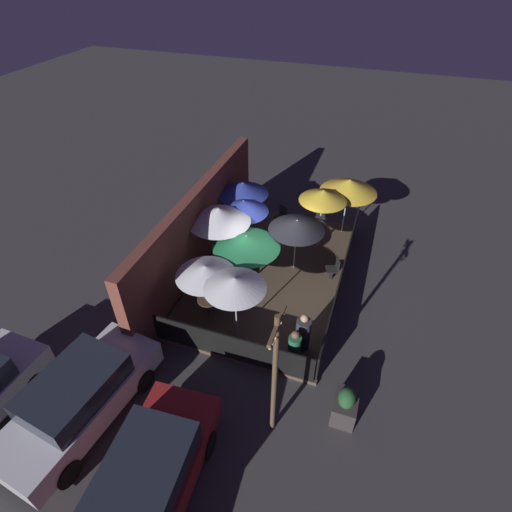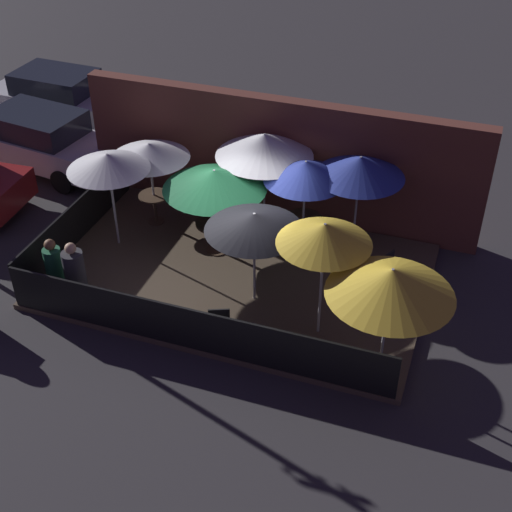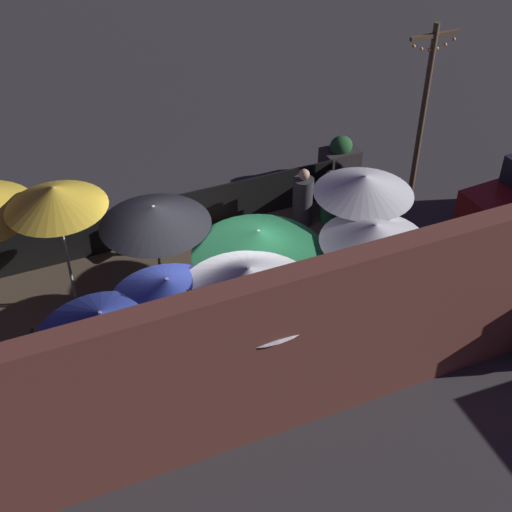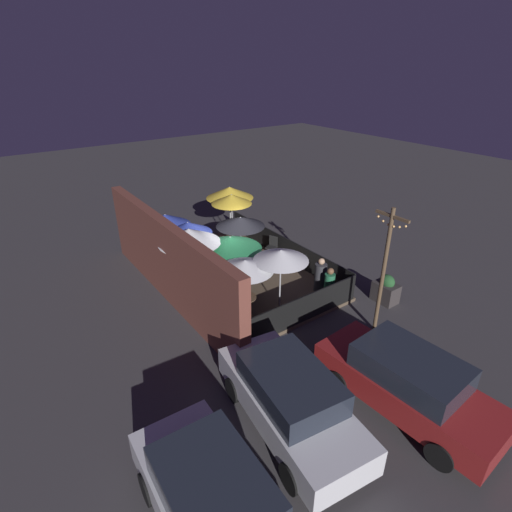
# 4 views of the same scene
# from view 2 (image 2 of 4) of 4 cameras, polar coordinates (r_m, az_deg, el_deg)

# --- Properties ---
(ground_plane) EXTENTS (60.00, 60.00, 0.00)m
(ground_plane) POSITION_cam_2_polar(r_m,az_deg,el_deg) (15.41, -1.42, -1.74)
(ground_plane) COLOR #383538
(patio_deck) EXTENTS (7.91, 5.03, 0.12)m
(patio_deck) POSITION_cam_2_polar(r_m,az_deg,el_deg) (15.38, -1.42, -1.56)
(patio_deck) COLOR brown
(patio_deck) RESTS_ON ground_plane
(building_wall) EXTENTS (9.51, 0.36, 3.01)m
(building_wall) POSITION_cam_2_polar(r_m,az_deg,el_deg) (16.79, 1.83, 7.76)
(building_wall) COLOR brown
(building_wall) RESTS_ON ground_plane
(fence_front) EXTENTS (7.71, 0.05, 0.95)m
(fence_front) POSITION_cam_2_polar(r_m,az_deg,el_deg) (13.29, -5.22, -5.83)
(fence_front) COLOR black
(fence_front) RESTS_ON patio_deck
(fence_side_left) EXTENTS (0.05, 4.83, 0.95)m
(fence_side_left) POSITION_cam_2_polar(r_m,az_deg,el_deg) (16.63, -14.18, 2.67)
(fence_side_left) COLOR black
(fence_side_left) RESTS_ON patio_deck
(patio_umbrella_0) EXTENTS (2.23, 2.23, 2.04)m
(patio_umbrella_0) POSITION_cam_2_polar(r_m,az_deg,el_deg) (15.09, -3.35, 6.14)
(patio_umbrella_0) COLOR #B2B2B7
(patio_umbrella_0) RESTS_ON patio_deck
(patio_umbrella_1) EXTENTS (1.82, 1.82, 2.06)m
(patio_umbrella_1) POSITION_cam_2_polar(r_m,az_deg,el_deg) (16.24, -8.53, 8.33)
(patio_umbrella_1) COLOR #B2B2B7
(patio_umbrella_1) RESTS_ON patio_deck
(patio_umbrella_2) EXTENTS (1.81, 1.81, 2.19)m
(patio_umbrella_2) POSITION_cam_2_polar(r_m,az_deg,el_deg) (15.12, 3.99, 6.84)
(patio_umbrella_2) COLOR #B2B2B7
(patio_umbrella_2) RESTS_ON patio_deck
(patio_umbrella_3) EXTENTS (1.78, 1.78, 2.27)m
(patio_umbrella_3) POSITION_cam_2_polar(r_m,az_deg,el_deg) (15.51, -11.76, 7.39)
(patio_umbrella_3) COLOR #B2B2B7
(patio_umbrella_3) RESTS_ON patio_deck
(patio_umbrella_4) EXTENTS (1.73, 1.73, 2.49)m
(patio_umbrella_4) POSITION_cam_2_polar(r_m,az_deg,el_deg) (12.55, 5.51, 1.78)
(patio_umbrella_4) COLOR #B2B2B7
(patio_umbrella_4) RESTS_ON patio_deck
(patio_umbrella_5) EXTENTS (2.18, 2.18, 2.41)m
(patio_umbrella_5) POSITION_cam_2_polar(r_m,az_deg,el_deg) (15.73, 0.68, 8.88)
(patio_umbrella_5) COLOR #B2B2B7
(patio_umbrella_5) RESTS_ON patio_deck
(patio_umbrella_6) EXTENTS (1.94, 1.94, 2.27)m
(patio_umbrella_6) POSITION_cam_2_polar(r_m,az_deg,el_deg) (15.25, 8.32, 7.09)
(patio_umbrella_6) COLOR #B2B2B7
(patio_umbrella_6) RESTS_ON patio_deck
(patio_umbrella_7) EXTENTS (1.94, 1.94, 2.06)m
(patio_umbrella_7) POSITION_cam_2_polar(r_m,az_deg,el_deg) (13.58, -0.14, 2.76)
(patio_umbrella_7) COLOR #B2B2B7
(patio_umbrella_7) RESTS_ON patio_deck
(patio_umbrella_8) EXTENTS (2.18, 2.18, 2.37)m
(patio_umbrella_8) POSITION_cam_2_polar(r_m,az_deg,el_deg) (11.88, 10.77, -2.04)
(patio_umbrella_8) COLOR #B2B2B7
(patio_umbrella_8) RESTS_ON patio_deck
(dining_table_0) EXTENTS (0.91, 0.91, 0.74)m
(dining_table_0) POSITION_cam_2_polar(r_m,az_deg,el_deg) (15.73, -3.19, 2.24)
(dining_table_0) COLOR #4C3828
(dining_table_0) RESTS_ON patio_deck
(dining_table_1) EXTENTS (0.71, 0.71, 0.74)m
(dining_table_1) POSITION_cam_2_polar(r_m,az_deg,el_deg) (16.88, -8.14, 4.39)
(dining_table_1) COLOR #4C3828
(dining_table_1) RESTS_ON patio_deck
(dining_table_2) EXTENTS (0.90, 0.90, 0.76)m
(dining_table_2) POSITION_cam_2_polar(r_m,az_deg,el_deg) (15.83, 3.79, 2.51)
(dining_table_2) COLOR #4C3828
(dining_table_2) RESTS_ON patio_deck
(patio_chair_0) EXTENTS (0.52, 0.52, 0.90)m
(patio_chair_0) POSITION_cam_2_polar(r_m,az_deg,el_deg) (13.37, -2.95, -5.34)
(patio_chair_0) COLOR black
(patio_chair_0) RESTS_ON patio_deck
(patio_chair_1) EXTENTS (0.53, 0.53, 0.95)m
(patio_chair_1) POSITION_cam_2_polar(r_m,az_deg,el_deg) (14.84, 10.02, -0.96)
(patio_chair_1) COLOR black
(patio_chair_1) RESTS_ON patio_deck
(patron_0) EXTENTS (0.57, 0.57, 1.32)m
(patron_0) POSITION_cam_2_polar(r_m,az_deg,el_deg) (14.83, -14.28, -1.37)
(patron_0) COLOR #333338
(patron_0) RESTS_ON patio_deck
(patron_1) EXTENTS (0.47, 0.47, 1.21)m
(patron_1) POSITION_cam_2_polar(r_m,az_deg,el_deg) (15.20, -15.84, -0.82)
(patron_1) COLOR #236642
(patron_1) RESTS_ON patio_deck
(parked_car_1) EXTENTS (4.47, 2.25, 1.62)m
(parked_car_1) POSITION_cam_2_polar(r_m,az_deg,el_deg) (20.00, -16.93, 8.91)
(parked_car_1) COLOR silver
(parked_car_1) RESTS_ON ground_plane
(parked_car_2) EXTENTS (4.20, 1.92, 1.62)m
(parked_car_2) POSITION_cam_2_polar(r_m,az_deg,el_deg) (22.50, -15.57, 12.17)
(parked_car_2) COLOR silver
(parked_car_2) RESTS_ON ground_plane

